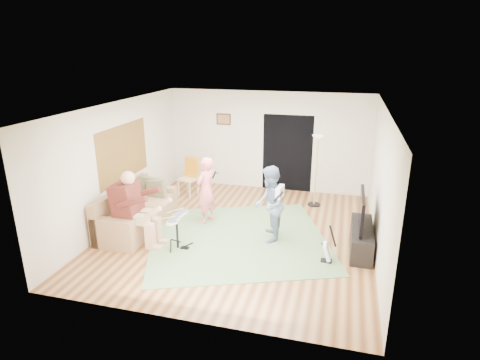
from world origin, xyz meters
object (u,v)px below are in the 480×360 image
(torchiere_lamp, at_px, (317,158))
(drum_kit, at_px, (177,234))
(singer, at_px, (206,190))
(guitar_spare, at_px, (327,251))
(dining_chair, at_px, (189,182))
(sofa, at_px, (134,215))
(tv_cabinet, at_px, (361,239))
(guitarist, at_px, (270,204))
(television, at_px, (362,210))

(torchiere_lamp, bearing_deg, drum_kit, -128.65)
(singer, relative_size, guitar_spare, 2.05)
(singer, xyz_separation_m, dining_chair, (-1.04, 1.53, -0.40))
(sofa, height_order, tv_cabinet, sofa)
(dining_chair, height_order, tv_cabinet, dining_chair)
(singer, distance_m, guitarist, 1.62)
(drum_kit, xyz_separation_m, singer, (0.13, 1.35, 0.45))
(dining_chair, height_order, television, television)
(drum_kit, height_order, tv_cabinet, drum_kit)
(sofa, height_order, drum_kit, sofa)
(sofa, height_order, television, television)
(drum_kit, height_order, guitarist, guitarist)
(sofa, xyz_separation_m, television, (4.75, 0.20, 0.55))
(singer, height_order, television, singer)
(drum_kit, xyz_separation_m, dining_chair, (-0.91, 2.88, 0.05))
(dining_chair, relative_size, tv_cabinet, 0.72)
(torchiere_lamp, relative_size, television, 1.50)
(singer, height_order, guitar_spare, singer)
(sofa, height_order, singer, singer)
(guitarist, relative_size, tv_cabinet, 1.12)
(dining_chair, relative_size, television, 0.85)
(sofa, bearing_deg, tv_cabinet, 2.34)
(sofa, distance_m, television, 4.79)
(guitar_spare, xyz_separation_m, tv_cabinet, (0.61, 0.63, 0.04))
(drum_kit, xyz_separation_m, torchiere_lamp, (2.41, 3.01, 0.92))
(guitarist, bearing_deg, singer, -117.59)
(torchiere_lamp, distance_m, dining_chair, 3.43)
(dining_chair, bearing_deg, singer, -40.21)
(sofa, bearing_deg, singer, 26.00)
(dining_chair, distance_m, tv_cabinet, 4.86)
(sofa, relative_size, drum_kit, 3.13)
(torchiere_lamp, bearing_deg, dining_chair, -177.68)
(singer, xyz_separation_m, guitar_spare, (2.76, -1.13, -0.55))
(drum_kit, xyz_separation_m, television, (3.45, 0.85, 0.54))
(tv_cabinet, distance_m, television, 0.60)
(guitar_spare, bearing_deg, torchiere_lamp, 99.73)
(torchiere_lamp, distance_m, tv_cabinet, 2.61)
(sofa, relative_size, dining_chair, 2.20)
(sofa, bearing_deg, guitar_spare, -5.85)
(sofa, bearing_deg, torchiere_lamp, 32.49)
(guitarist, bearing_deg, torchiere_lamp, 152.03)
(tv_cabinet, bearing_deg, dining_chair, 155.28)
(singer, distance_m, dining_chair, 1.89)
(dining_chair, distance_m, television, 4.84)
(dining_chair, bearing_deg, guitarist, -22.78)
(guitar_spare, distance_m, television, 1.06)
(drum_kit, bearing_deg, sofa, 153.43)
(singer, distance_m, torchiere_lamp, 2.86)
(tv_cabinet, bearing_deg, torchiere_lamp, 116.75)
(sofa, relative_size, tv_cabinet, 1.59)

